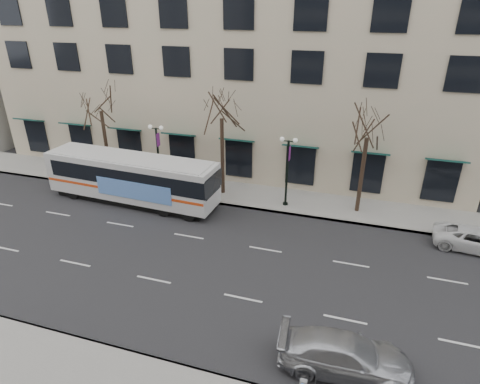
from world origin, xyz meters
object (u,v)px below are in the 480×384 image
at_px(tree_far_right, 369,124).
at_px(white_pickup, 476,239).
at_px(tree_far_mid, 221,105).
at_px(lamp_post_right, 287,169).
at_px(lamp_post_left, 158,154).
at_px(city_bus, 133,178).
at_px(tree_far_left, 99,99).
at_px(silver_car, 345,355).

distance_m(tree_far_right, white_pickup, 9.41).
xyz_separation_m(tree_far_mid, lamp_post_right, (5.01, -0.60, -3.96)).
relative_size(tree_far_mid, tree_far_right, 1.06).
height_order(lamp_post_left, city_bus, lamp_post_left).
xyz_separation_m(lamp_post_left, lamp_post_right, (10.00, 0.00, 0.00)).
relative_size(tree_far_right, white_pickup, 1.70).
bearing_deg(tree_far_mid, tree_far_left, -180.00).
distance_m(tree_far_right, lamp_post_right, 6.11).
bearing_deg(tree_far_left, white_pickup, -5.68).
relative_size(tree_far_mid, silver_car, 1.61).
bearing_deg(silver_car, lamp_post_right, 16.31).
xyz_separation_m(tree_far_right, white_pickup, (6.94, -2.68, -5.76)).
height_order(tree_far_mid, lamp_post_right, tree_far_mid).
bearing_deg(tree_far_left, lamp_post_right, -2.29).
bearing_deg(city_bus, lamp_post_right, 16.23).
bearing_deg(lamp_post_left, tree_far_right, 2.29).
height_order(tree_far_right, lamp_post_right, tree_far_right).
relative_size(lamp_post_left, city_bus, 0.40).
xyz_separation_m(tree_far_mid, city_bus, (-5.82, -3.14, -4.98)).
distance_m(tree_far_mid, city_bus, 8.28).
distance_m(tree_far_left, tree_far_mid, 10.00).
distance_m(tree_far_mid, lamp_post_left, 6.40).
bearing_deg(tree_far_left, lamp_post_left, -6.83).
height_order(silver_car, white_pickup, silver_car).
xyz_separation_m(tree_far_left, lamp_post_right, (15.01, -0.60, -3.75)).
bearing_deg(tree_far_right, city_bus, -168.78).
xyz_separation_m(tree_far_mid, white_pickup, (16.94, -2.68, -6.25)).
bearing_deg(lamp_post_right, lamp_post_left, 180.00).
height_order(tree_far_mid, silver_car, tree_far_mid).
relative_size(lamp_post_left, silver_car, 0.98).
bearing_deg(lamp_post_right, silver_car, -69.06).
xyz_separation_m(tree_far_left, lamp_post_left, (5.01, -0.60, -3.75)).
height_order(lamp_post_left, silver_car, lamp_post_left).
xyz_separation_m(tree_far_left, tree_far_mid, (10.00, 0.00, 0.21)).
xyz_separation_m(lamp_post_right, silver_car, (5.11, -13.37, -2.17)).
height_order(tree_far_left, tree_far_mid, tree_far_mid).
distance_m(city_bus, white_pickup, 22.81).
bearing_deg(silver_car, lamp_post_left, 43.88).
bearing_deg(city_bus, silver_car, -31.14).
bearing_deg(white_pickup, tree_far_right, 74.34).
bearing_deg(lamp_post_left, city_bus, -108.13).
distance_m(lamp_post_right, silver_car, 14.48).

